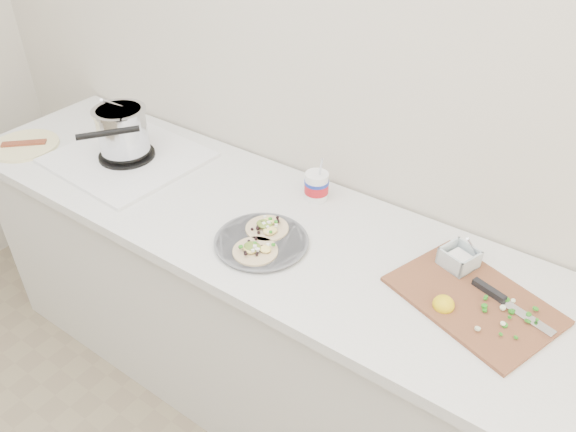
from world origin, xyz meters
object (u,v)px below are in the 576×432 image
Objects in this scene: taco_plate at (261,239)px; tub at (317,183)px; stove at (124,141)px; cutboard at (475,294)px; bacon_plate at (24,145)px.

taco_plate is 0.31m from tub.
taco_plate is (0.74, -0.11, -0.07)m from stove.
stove is 1.87× the size of taco_plate.
bacon_plate is (-1.78, -0.21, -0.01)m from cutboard.
stove reaches higher than bacon_plate.
cutboard is 1.87× the size of bacon_plate.
tub is at bearing -175.90° from cutboard.
tub is 0.39× the size of cutboard.
cutboard is at bearing -14.62° from tub.
tub is (0.00, 0.31, 0.05)m from taco_plate.
cutboard is (1.36, 0.04, -0.07)m from stove.
taco_plate is 0.64m from cutboard.
bacon_plate is at bearing -154.59° from cutboard.
stove is 0.46m from bacon_plate.
cutboard is at bearing 6.70° from bacon_plate.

